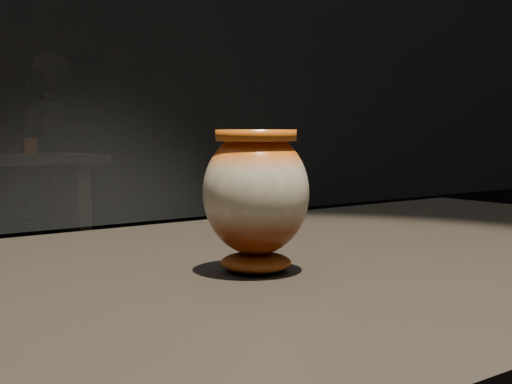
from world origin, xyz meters
TOP-DOWN VIEW (x-y plane):
  - main_vase at (0.12, -0.03)m, footprint 0.16×0.16m
  - back_vase_right at (1.16, 3.61)m, footprint 0.08×0.08m
  - visitor at (1.39, 4.02)m, footprint 0.67×0.66m

SIDE VIEW (x-z plane):
  - visitor at x=1.39m, z-range 0.00..1.55m
  - back_vase_right at x=1.16m, z-range 0.90..1.00m
  - main_vase at x=0.12m, z-range 0.91..1.07m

